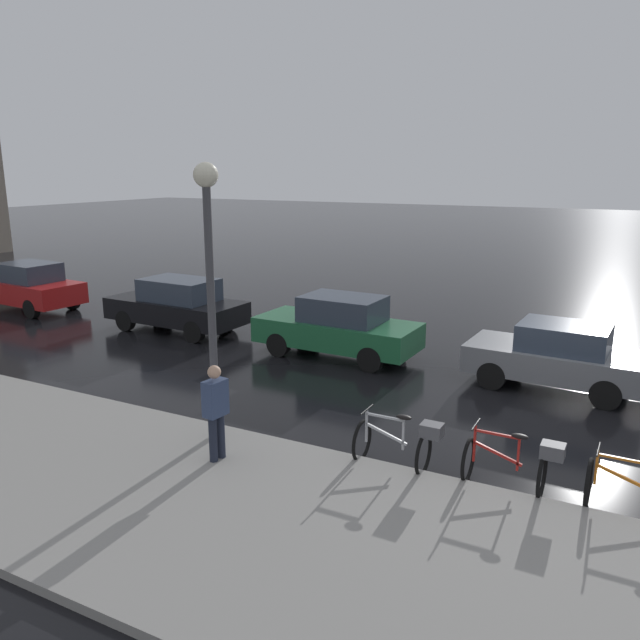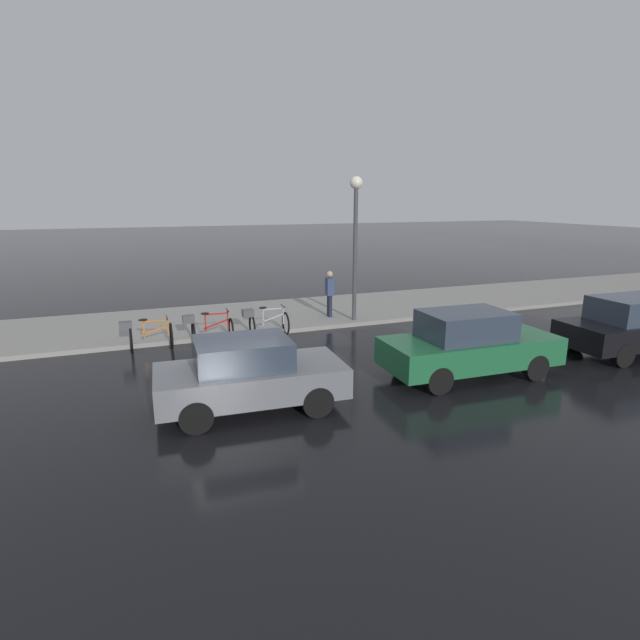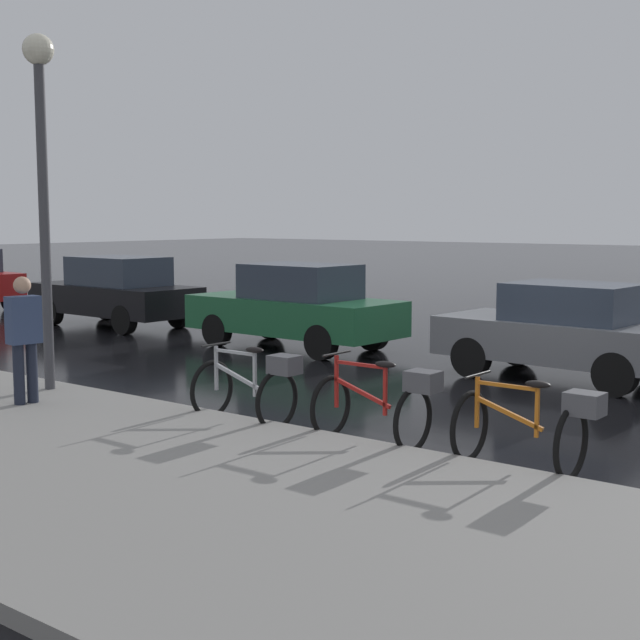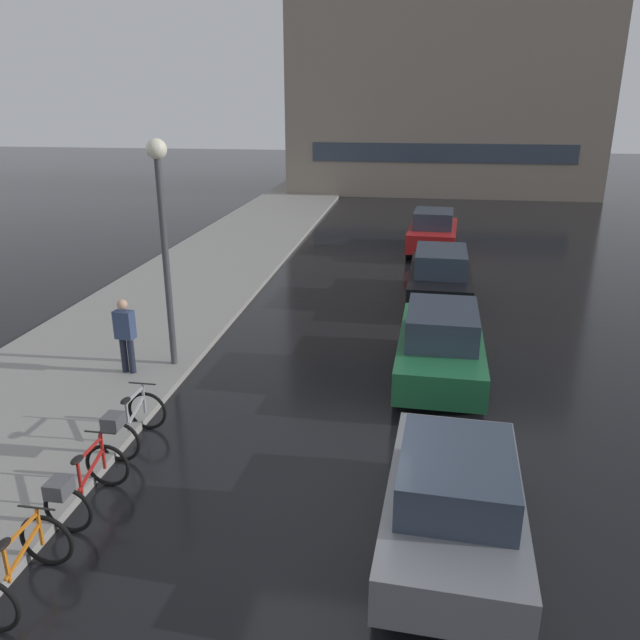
% 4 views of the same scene
% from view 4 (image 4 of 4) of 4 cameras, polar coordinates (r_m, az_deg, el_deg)
% --- Properties ---
extents(ground_plane, '(140.00, 140.00, 0.00)m').
position_cam_4_polar(ground_plane, '(9.22, -0.14, -18.43)').
color(ground_plane, black).
extents(sidewalk_kerb, '(4.80, 60.00, 0.14)m').
position_cam_4_polar(sidewalk_kerb, '(19.43, -13.21, 2.18)').
color(sidewalk_kerb, gray).
rests_on(sidewalk_kerb, ground).
extents(bicycle_nearest, '(0.77, 1.42, 0.94)m').
position_cam_4_polar(bicycle_nearest, '(8.60, -26.42, -19.90)').
color(bicycle_nearest, black).
rests_on(bicycle_nearest, ground).
extents(bicycle_second, '(0.74, 1.45, 1.00)m').
position_cam_4_polar(bicycle_second, '(9.78, -20.90, -13.89)').
color(bicycle_second, black).
rests_on(bicycle_second, ground).
extents(bicycle_third, '(0.75, 1.42, 0.97)m').
position_cam_4_polar(bicycle_third, '(11.19, -17.04, -8.98)').
color(bicycle_third, black).
rests_on(bicycle_third, ground).
extents(car_grey, '(1.95, 3.90, 1.51)m').
position_cam_4_polar(car_grey, '(8.60, 12.16, -15.75)').
color(car_grey, slate).
rests_on(car_grey, ground).
extents(car_green, '(1.88, 4.35, 1.63)m').
position_cam_4_polar(car_green, '(13.40, 10.97, -2.18)').
color(car_green, '#1E6038').
rests_on(car_green, ground).
extents(car_black, '(1.89, 4.41, 1.62)m').
position_cam_4_polar(car_black, '(18.64, 10.90, 3.99)').
color(car_black, black).
rests_on(car_black, ground).
extents(car_red, '(2.06, 4.23, 1.67)m').
position_cam_4_polar(car_red, '(25.01, 10.28, 7.96)').
color(car_red, '#AD1919').
rests_on(car_red, ground).
extents(pedestrian, '(0.43, 0.29, 1.77)m').
position_cam_4_polar(pedestrian, '(13.77, -17.36, -1.26)').
color(pedestrian, '#1E2333').
rests_on(pedestrian, ground).
extents(streetlamp, '(0.42, 0.42, 4.96)m').
position_cam_4_polar(streetlamp, '(13.36, -14.23, 9.09)').
color(streetlamp, '#424247').
rests_on(streetlamp, ground).
extents(building_facade_main, '(19.03, 10.40, 15.09)m').
position_cam_4_polar(building_facade_main, '(44.19, 11.29, 21.51)').
color(building_facade_main, gray).
rests_on(building_facade_main, ground).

